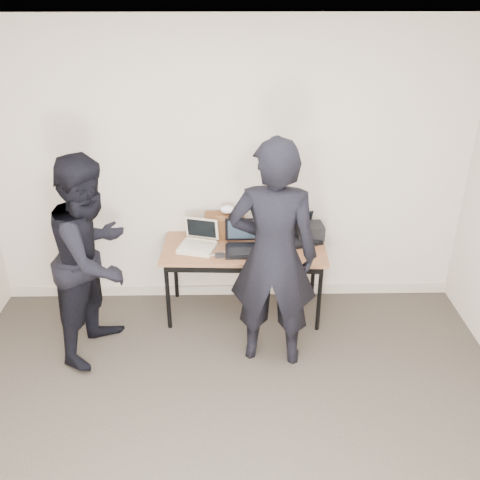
{
  "coord_description": "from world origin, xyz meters",
  "views": [
    {
      "loc": [
        0.03,
        -2.44,
        3.03
      ],
      "look_at": [
        0.1,
        1.6,
        0.95
      ],
      "focal_mm": 40.0,
      "sensor_mm": 36.0,
      "label": 1
    }
  ],
  "objects_px": {
    "laptop_right": "(299,234)",
    "person_typist": "(273,256)",
    "laptop_beige": "(198,243)",
    "desk": "(244,253)",
    "equipment_box": "(310,231)",
    "person_observer": "(93,258)",
    "laptop_center": "(245,243)",
    "leather_satchel": "(225,225)"
  },
  "relations": [
    {
      "from": "laptop_right",
      "to": "person_typist",
      "type": "relative_size",
      "value": 0.21
    },
    {
      "from": "laptop_beige",
      "to": "laptop_right",
      "type": "height_order",
      "value": "laptop_beige"
    },
    {
      "from": "desk",
      "to": "equipment_box",
      "type": "height_order",
      "value": "equipment_box"
    },
    {
      "from": "laptop_right",
      "to": "person_observer",
      "type": "bearing_deg",
      "value": -178.96
    },
    {
      "from": "laptop_beige",
      "to": "equipment_box",
      "type": "bearing_deg",
      "value": 25.42
    },
    {
      "from": "desk",
      "to": "equipment_box",
      "type": "relative_size",
      "value": 6.22
    },
    {
      "from": "laptop_center",
      "to": "person_typist",
      "type": "relative_size",
      "value": 0.18
    },
    {
      "from": "leather_satchel",
      "to": "person_observer",
      "type": "xyz_separation_m",
      "value": [
        -1.07,
        -0.7,
        0.04
      ]
    },
    {
      "from": "person_observer",
      "to": "leather_satchel",
      "type": "bearing_deg",
      "value": -38.66
    },
    {
      "from": "laptop_beige",
      "to": "equipment_box",
      "type": "xyz_separation_m",
      "value": [
        1.05,
        0.18,
        0.02
      ]
    },
    {
      "from": "laptop_center",
      "to": "laptop_right",
      "type": "xyz_separation_m",
      "value": [
        0.52,
        0.19,
        -0.01
      ]
    },
    {
      "from": "laptop_beige",
      "to": "equipment_box",
      "type": "relative_size",
      "value": 1.58
    },
    {
      "from": "desk",
      "to": "person_observer",
      "type": "height_order",
      "value": "person_observer"
    },
    {
      "from": "leather_satchel",
      "to": "person_typist",
      "type": "distance_m",
      "value": 0.96
    },
    {
      "from": "desk",
      "to": "laptop_center",
      "type": "relative_size",
      "value": 4.26
    },
    {
      "from": "desk",
      "to": "equipment_box",
      "type": "distance_m",
      "value": 0.67
    },
    {
      "from": "desk",
      "to": "laptop_beige",
      "type": "relative_size",
      "value": 3.94
    },
    {
      "from": "equipment_box",
      "to": "person_typist",
      "type": "bearing_deg",
      "value": -116.5
    },
    {
      "from": "desk",
      "to": "laptop_center",
      "type": "bearing_deg",
      "value": -73.65
    },
    {
      "from": "leather_satchel",
      "to": "desk",
      "type": "bearing_deg",
      "value": -57.6
    },
    {
      "from": "laptop_beige",
      "to": "leather_satchel",
      "type": "height_order",
      "value": "laptop_beige"
    },
    {
      "from": "desk",
      "to": "leather_satchel",
      "type": "relative_size",
      "value": 4.06
    },
    {
      "from": "laptop_right",
      "to": "desk",
      "type": "bearing_deg",
      "value": 178.34
    },
    {
      "from": "laptop_center",
      "to": "equipment_box",
      "type": "relative_size",
      "value": 1.46
    },
    {
      "from": "leather_satchel",
      "to": "equipment_box",
      "type": "height_order",
      "value": "leather_satchel"
    },
    {
      "from": "person_typist",
      "to": "person_observer",
      "type": "bearing_deg",
      "value": 1.65
    },
    {
      "from": "laptop_right",
      "to": "laptop_center",
      "type": "bearing_deg",
      "value": -178.53
    },
    {
      "from": "laptop_center",
      "to": "laptop_right",
      "type": "height_order",
      "value": "laptop_center"
    },
    {
      "from": "equipment_box",
      "to": "laptop_right",
      "type": "bearing_deg",
      "value": -163.18
    },
    {
      "from": "laptop_beige",
      "to": "leather_satchel",
      "type": "bearing_deg",
      "value": 57.76
    },
    {
      "from": "desk",
      "to": "person_observer",
      "type": "bearing_deg",
      "value": -156.9
    },
    {
      "from": "equipment_box",
      "to": "person_typist",
      "type": "relative_size",
      "value": 0.12
    },
    {
      "from": "laptop_right",
      "to": "equipment_box",
      "type": "distance_m",
      "value": 0.11
    },
    {
      "from": "laptop_center",
      "to": "person_typist",
      "type": "bearing_deg",
      "value": -71.33
    },
    {
      "from": "laptop_beige",
      "to": "person_observer",
      "type": "bearing_deg",
      "value": -134.31
    },
    {
      "from": "laptop_center",
      "to": "person_observer",
      "type": "distance_m",
      "value": 1.34
    },
    {
      "from": "laptop_beige",
      "to": "leather_satchel",
      "type": "xyz_separation_m",
      "value": [
        0.24,
        0.22,
        0.08
      ]
    },
    {
      "from": "laptop_beige",
      "to": "person_observer",
      "type": "height_order",
      "value": "person_observer"
    },
    {
      "from": "desk",
      "to": "laptop_right",
      "type": "bearing_deg",
      "value": 19.29
    },
    {
      "from": "person_observer",
      "to": "person_typist",
      "type": "bearing_deg",
      "value": -78.32
    },
    {
      "from": "laptop_beige",
      "to": "leather_satchel",
      "type": "distance_m",
      "value": 0.33
    },
    {
      "from": "leather_satchel",
      "to": "person_observer",
      "type": "bearing_deg",
      "value": -152.56
    }
  ]
}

